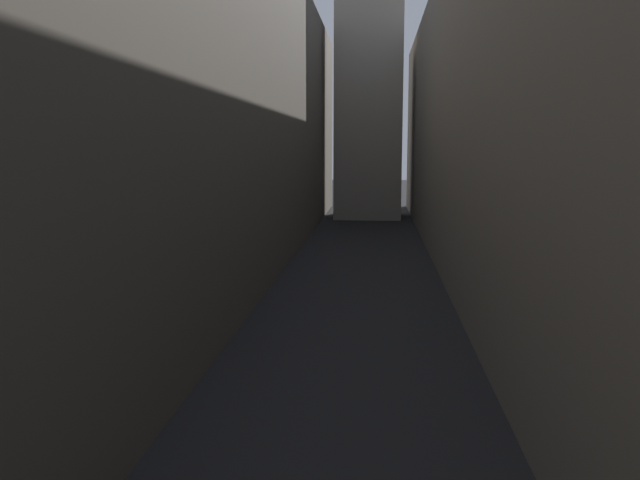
% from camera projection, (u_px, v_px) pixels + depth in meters
% --- Properties ---
extents(ground_plane, '(264.00, 264.00, 0.00)m').
position_uv_depth(ground_plane, '(358.00, 284.00, 42.68)').
color(ground_plane, '#232326').
extents(building_block_left, '(14.98, 108.00, 23.37)m').
position_uv_depth(building_block_left, '(166.00, 103.00, 44.10)').
color(building_block_left, '#60594F').
rests_on(building_block_left, ground).
extents(building_block_right, '(12.35, 108.00, 21.74)m').
position_uv_depth(building_block_right, '(543.00, 114.00, 42.11)').
color(building_block_right, gray).
rests_on(building_block_right, ground).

